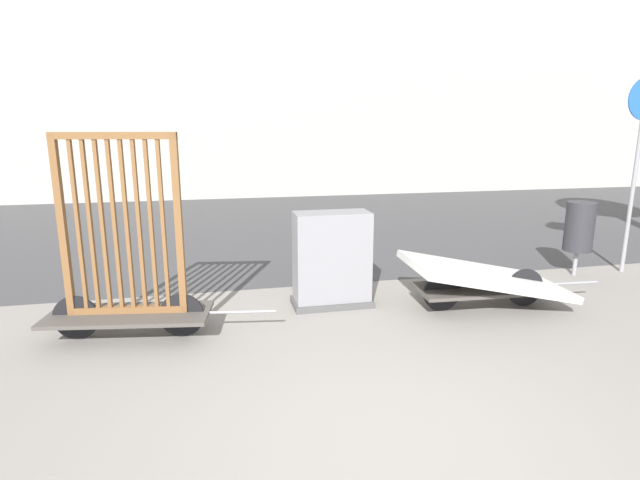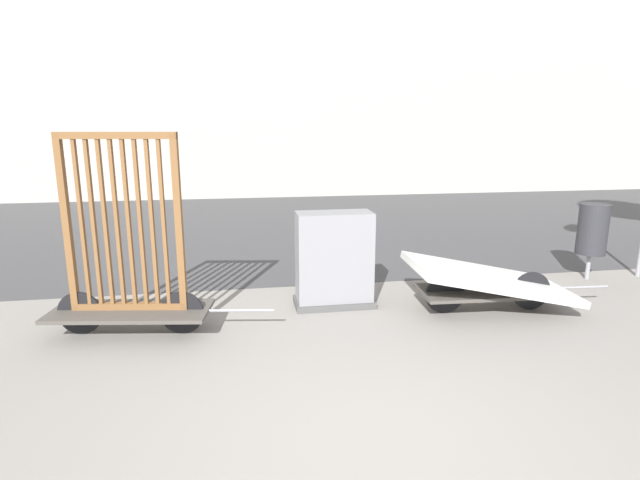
# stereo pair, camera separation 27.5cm
# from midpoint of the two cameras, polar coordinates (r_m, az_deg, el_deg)

# --- Properties ---
(ground_plane) EXTENTS (60.00, 60.00, 0.00)m
(ground_plane) POSITION_cam_midpoint_polar(r_m,az_deg,el_deg) (3.81, 5.78, -22.11)
(ground_plane) COLOR gray
(road_strip) EXTENTS (56.00, 9.03, 0.01)m
(road_strip) POSITION_cam_midpoint_polar(r_m,az_deg,el_deg) (11.35, -7.02, 1.69)
(road_strip) COLOR #424244
(road_strip) RESTS_ON ground_plane
(bike_cart_with_bedframe) EXTENTS (2.39, 0.91, 2.13)m
(bike_cart_with_bedframe) POSITION_cam_midpoint_polar(r_m,az_deg,el_deg) (5.56, -22.64, -3.56)
(bike_cart_with_bedframe) COLOR #4C4742
(bike_cart_with_bedframe) RESTS_ON ground_plane
(bike_cart_with_mattress) EXTENTS (2.51, 1.19, 0.65)m
(bike_cart_with_mattress) POSITION_cam_midpoint_polar(r_m,az_deg,el_deg) (6.35, 17.17, -4.29)
(bike_cart_with_mattress) COLOR #4C4742
(bike_cart_with_mattress) RESTS_ON ground_plane
(utility_cabinet) EXTENTS (0.98, 0.48, 1.18)m
(utility_cabinet) POSITION_cam_midpoint_polar(r_m,az_deg,el_deg) (6.12, 0.07, -2.63)
(utility_cabinet) COLOR #4C4C4C
(utility_cabinet) RESTS_ON ground_plane
(trash_bin) EXTENTS (0.41, 0.41, 1.11)m
(trash_bin) POSITION_cam_midpoint_polar(r_m,az_deg,el_deg) (8.20, 26.69, 1.34)
(trash_bin) COLOR gray
(trash_bin) RESTS_ON ground_plane
(sign_post) EXTENTS (0.61, 0.06, 2.92)m
(sign_post) POSITION_cam_midpoint_polar(r_m,az_deg,el_deg) (8.63, 31.92, 9.18)
(sign_post) COLOR gray
(sign_post) RESTS_ON ground_plane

